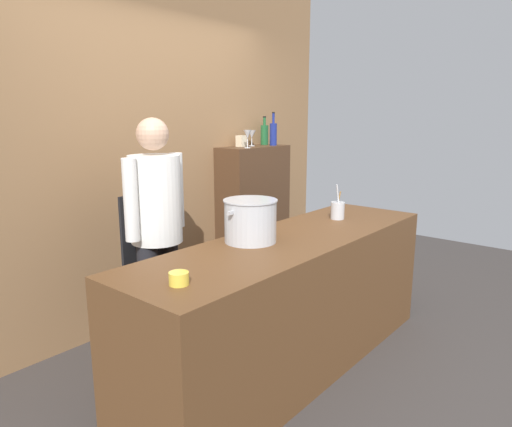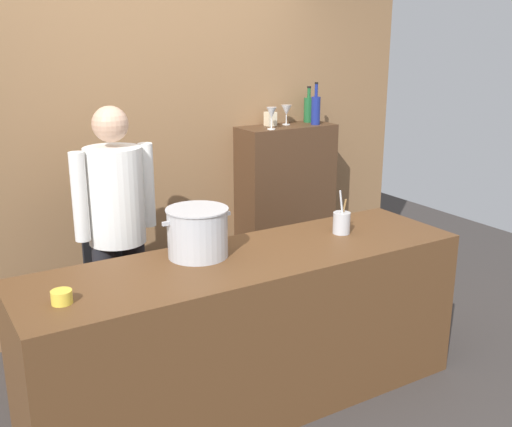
# 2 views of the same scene
# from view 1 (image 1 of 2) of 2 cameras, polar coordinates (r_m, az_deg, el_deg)

# --- Properties ---
(ground_plane) EXTENTS (8.00, 8.00, 0.00)m
(ground_plane) POSITION_cam_1_polar(r_m,az_deg,el_deg) (3.34, 4.12, -18.08)
(ground_plane) COLOR #383330
(brick_back_panel) EXTENTS (4.40, 0.10, 3.00)m
(brick_back_panel) POSITION_cam_1_polar(r_m,az_deg,el_deg) (3.87, -12.82, 9.20)
(brick_back_panel) COLOR olive
(brick_back_panel) RESTS_ON ground_plane
(prep_counter) EXTENTS (2.49, 0.70, 0.90)m
(prep_counter) POSITION_cam_1_polar(r_m,az_deg,el_deg) (3.14, 4.25, -10.96)
(prep_counter) COLOR brown
(prep_counter) RESTS_ON ground_plane
(bar_cabinet) EXTENTS (0.76, 0.32, 1.38)m
(bar_cabinet) POSITION_cam_1_polar(r_m,az_deg,el_deg) (4.54, -0.30, -0.43)
(bar_cabinet) COLOR #472D1C
(bar_cabinet) RESTS_ON ground_plane
(chef) EXTENTS (0.52, 0.38, 1.66)m
(chef) POSITION_cam_1_polar(r_m,az_deg,el_deg) (3.16, -12.23, -1.21)
(chef) COLOR black
(chef) RESTS_ON ground_plane
(stockpot_large) EXTENTS (0.40, 0.34, 0.27)m
(stockpot_large) POSITION_cam_1_polar(r_m,az_deg,el_deg) (2.86, -0.70, -0.89)
(stockpot_large) COLOR #B7BABF
(stockpot_large) RESTS_ON prep_counter
(utensil_crock) EXTENTS (0.10, 0.10, 0.27)m
(utensil_crock) POSITION_cam_1_polar(r_m,az_deg,el_deg) (3.55, 10.04, 0.41)
(utensil_crock) COLOR #B7BABF
(utensil_crock) RESTS_ON prep_counter
(butter_jar) EXTENTS (0.10, 0.10, 0.06)m
(butter_jar) POSITION_cam_1_polar(r_m,az_deg,el_deg) (2.20, -9.50, -7.91)
(butter_jar) COLOR yellow
(butter_jar) RESTS_ON prep_counter
(wine_bottle_cobalt) EXTENTS (0.07, 0.07, 0.32)m
(wine_bottle_cobalt) POSITION_cam_1_polar(r_m,az_deg,el_deg) (4.57, 2.15, 9.85)
(wine_bottle_cobalt) COLOR navy
(wine_bottle_cobalt) RESTS_ON bar_cabinet
(wine_bottle_green) EXTENTS (0.08, 0.08, 0.28)m
(wine_bottle_green) POSITION_cam_1_polar(r_m,az_deg,el_deg) (4.68, 1.05, 9.76)
(wine_bottle_green) COLOR #1E592D
(wine_bottle_green) RESTS_ON bar_cabinet
(wine_glass_wide) EXTENTS (0.08, 0.08, 0.15)m
(wine_glass_wide) POSITION_cam_1_polar(r_m,az_deg,el_deg) (4.49, -0.53, 9.71)
(wine_glass_wide) COLOR silver
(wine_glass_wide) RESTS_ON bar_cabinet
(wine_glass_short) EXTENTS (0.07, 0.07, 0.16)m
(wine_glass_short) POSITION_cam_1_polar(r_m,az_deg,el_deg) (4.22, -1.06, 9.66)
(wine_glass_short) COLOR silver
(wine_glass_short) RESTS_ON bar_cabinet
(spice_tin_cream) EXTENTS (0.07, 0.07, 0.10)m
(spice_tin_cream) POSITION_cam_1_polar(r_m,az_deg,el_deg) (4.40, -1.84, 8.93)
(spice_tin_cream) COLOR beige
(spice_tin_cream) RESTS_ON bar_cabinet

